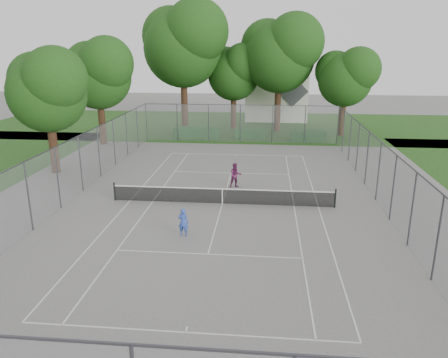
# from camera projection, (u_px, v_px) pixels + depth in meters

# --- Properties ---
(ground) EXTENTS (120.00, 120.00, 0.00)m
(ground) POSITION_uv_depth(u_px,v_px,m) (222.00, 204.00, 25.26)
(ground) COLOR slate
(ground) RESTS_ON ground
(grass_far) EXTENTS (60.00, 20.00, 0.00)m
(grass_far) POSITION_uv_depth(u_px,v_px,m) (245.00, 125.00, 50.00)
(grass_far) COLOR #1D4413
(grass_far) RESTS_ON ground
(court_markings) EXTENTS (11.03, 23.83, 0.01)m
(court_markings) POSITION_uv_depth(u_px,v_px,m) (222.00, 204.00, 25.26)
(court_markings) COLOR silver
(court_markings) RESTS_ON ground
(tennis_net) EXTENTS (12.87, 0.10, 1.10)m
(tennis_net) POSITION_uv_depth(u_px,v_px,m) (222.00, 195.00, 25.11)
(tennis_net) COLOR black
(tennis_net) RESTS_ON ground
(perimeter_fence) EXTENTS (18.08, 34.08, 3.52)m
(perimeter_fence) POSITION_uv_depth(u_px,v_px,m) (222.00, 174.00, 24.73)
(perimeter_fence) COLOR #38383D
(perimeter_fence) RESTS_ON ground
(tree_far_left) EXTENTS (9.29, 8.48, 13.36)m
(tree_far_left) POSITION_uv_depth(u_px,v_px,m) (184.00, 41.00, 44.67)
(tree_far_left) COLOR #311C12
(tree_far_left) RESTS_ON ground
(tree_far_midleft) EXTENTS (6.34, 5.79, 9.11)m
(tree_far_midleft) POSITION_uv_depth(u_px,v_px,m) (234.00, 70.00, 46.27)
(tree_far_midleft) COLOR #311C12
(tree_far_midleft) RESTS_ON ground
(tree_far_midright) EXTENTS (8.35, 7.62, 12.00)m
(tree_far_midright) POSITION_uv_depth(u_px,v_px,m) (281.00, 51.00, 44.19)
(tree_far_midright) COLOR #311C12
(tree_far_midright) RESTS_ON ground
(tree_far_right) EXTENTS (6.07, 5.54, 8.72)m
(tree_far_right) POSITION_uv_depth(u_px,v_px,m) (346.00, 75.00, 42.57)
(tree_far_right) COLOR #311C12
(tree_far_right) RESTS_ON ground
(tree_side_back) EXTENTS (6.70, 6.12, 9.63)m
(tree_side_back) POSITION_uv_depth(u_px,v_px,m) (98.00, 71.00, 38.56)
(tree_side_back) COLOR #311C12
(tree_side_back) RESTS_ON ground
(tree_side_front) EXTENTS (6.14, 5.61, 8.83)m
(tree_side_front) POSITION_uv_depth(u_px,v_px,m) (47.00, 87.00, 29.76)
(tree_side_front) COLOR #311C12
(tree_side_front) RESTS_ON ground
(hedge_left) EXTENTS (4.40, 1.32, 1.10)m
(hedge_left) POSITION_uv_depth(u_px,v_px,m) (197.00, 133.00, 42.93)
(hedge_left) COLOR #174819
(hedge_left) RESTS_ON ground
(hedge_mid) EXTENTS (3.01, 0.86, 0.95)m
(hedge_mid) POSITION_uv_depth(u_px,v_px,m) (250.00, 133.00, 42.94)
(hedge_mid) COLOR #174819
(hedge_mid) RESTS_ON ground
(hedge_right) EXTENTS (3.26, 1.20, 0.98)m
(hedge_right) POSITION_uv_depth(u_px,v_px,m) (309.00, 136.00, 41.75)
(hedge_right) COLOR #174819
(hedge_right) RESTS_ON ground
(house) EXTENTS (7.33, 5.68, 9.12)m
(house) POSITION_uv_depth(u_px,v_px,m) (276.00, 89.00, 53.21)
(house) COLOR silver
(house) RESTS_ON ground
(girl_player) EXTENTS (0.54, 0.38, 1.40)m
(girl_player) POSITION_uv_depth(u_px,v_px,m) (183.00, 222.00, 20.85)
(girl_player) COLOR #2F4CB0
(girl_player) RESTS_ON ground
(woman_player) EXTENTS (0.94, 0.83, 1.61)m
(woman_player) POSITION_uv_depth(u_px,v_px,m) (235.00, 175.00, 27.96)
(woman_player) COLOR #63214C
(woman_player) RESTS_ON ground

